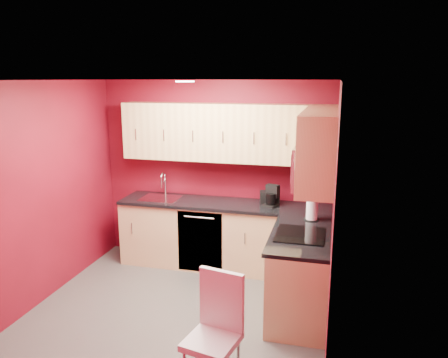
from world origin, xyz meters
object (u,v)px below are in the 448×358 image
at_px(sink, 161,195).
at_px(microwave, 314,166).
at_px(paper_towel, 312,207).
at_px(coffee_maker, 271,196).
at_px(dining_chair, 212,335).
at_px(napkin_holder, 266,197).

bearing_deg(sink, microwave, -25.60).
bearing_deg(paper_towel, coffee_maker, 141.90).
relative_size(coffee_maker, paper_towel, 0.90).
bearing_deg(dining_chair, napkin_holder, 101.24).
relative_size(paper_towel, dining_chair, 0.31).
height_order(sink, dining_chair, sink).
bearing_deg(sink, paper_towel, -12.45).
xyz_separation_m(sink, paper_towel, (2.07, -0.46, 0.12)).
distance_m(sink, dining_chair, 2.79).
bearing_deg(napkin_holder, dining_chair, -90.78).
bearing_deg(microwave, sink, 154.40).
bearing_deg(coffee_maker, napkin_holder, 138.87).
bearing_deg(coffee_maker, paper_towel, -18.21).
height_order(microwave, coffee_maker, microwave).
relative_size(microwave, paper_towel, 2.49).
xyz_separation_m(coffee_maker, paper_towel, (0.54, -0.43, 0.02)).
bearing_deg(coffee_maker, dining_chair, -73.10).
distance_m(coffee_maker, paper_towel, 0.69).
xyz_separation_m(microwave, sink, (-2.09, 1.00, -0.72)).
height_order(microwave, sink, microwave).
distance_m(paper_towel, dining_chair, 2.10).
relative_size(microwave, sink, 1.46).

